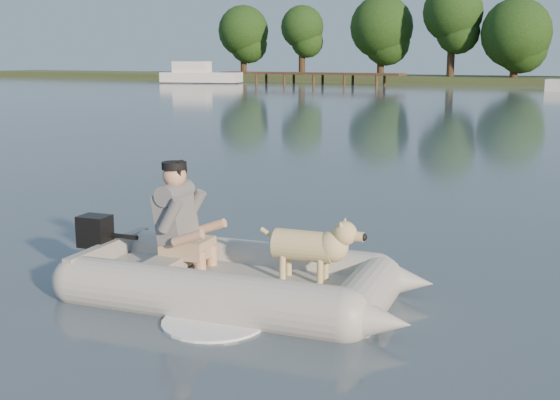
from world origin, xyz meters
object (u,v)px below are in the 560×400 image
Objects in this scene: dinghy at (239,238)px; man at (177,213)px; dog at (304,251)px; cabin_cruiser at (201,72)px; dock at (308,78)px.

man is at bearing 175.76° from dinghy.
dinghy is at bearing -175.43° from dog.
cabin_cruiser reaches higher than man.
dock reaches higher than dog.
dinghy is at bearing -4.24° from man.
cabin_cruiser is (-36.44, 47.95, 0.49)m from dog.
dinghy is 4.33× the size of man.
man is 1.37m from dog.
dinghy is 0.65m from dog.
dock is at bearing 108.00° from dinghy.
dock is 19.37× the size of dog.
cabin_cruiser is (-35.11, 48.16, 0.23)m from man.
man is 0.14× the size of cabin_cruiser.
cabin_cruiser is at bearing 117.56° from dinghy.
dinghy is 0.72m from man.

